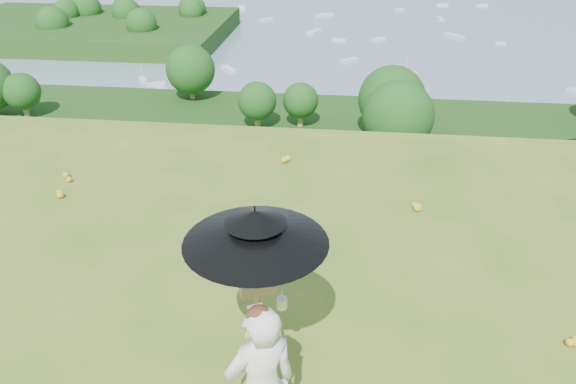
# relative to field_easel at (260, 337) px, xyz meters

# --- Properties ---
(ground) EXTENTS (14.00, 14.00, 0.00)m
(ground) POSITION_rel_field_easel_xyz_m (-1.34, 0.38, -0.86)
(ground) COLOR #3F681D
(ground) RESTS_ON ground
(forest_slope) EXTENTS (140.00, 56.00, 22.00)m
(forest_slope) POSITION_rel_field_easel_xyz_m (-1.34, 35.38, -29.86)
(forest_slope) COLOR #123E10
(forest_slope) RESTS_ON bay_water
(shoreline_tier) EXTENTS (170.00, 28.00, 8.00)m
(shoreline_tier) POSITION_rel_field_easel_xyz_m (-1.34, 75.38, -36.86)
(shoreline_tier) COLOR #6A6055
(shoreline_tier) RESTS_ON bay_water
(peninsula) EXTENTS (90.00, 60.00, 12.00)m
(peninsula) POSITION_rel_field_easel_xyz_m (-76.34, 155.38, -29.86)
(peninsula) COLOR #123E10
(peninsula) RESTS_ON bay_water
(slope_trees) EXTENTS (110.00, 50.00, 6.00)m
(slope_trees) POSITION_rel_field_easel_xyz_m (-1.34, 35.38, -15.86)
(slope_trees) COLOR #1B5018
(slope_trees) RESTS_ON forest_slope
(harbor_town) EXTENTS (110.00, 22.00, 5.00)m
(harbor_town) POSITION_rel_field_easel_xyz_m (-1.34, 75.38, -30.36)
(harbor_town) COLOR beige
(harbor_town) RESTS_ON shoreline_tier
(moored_boats) EXTENTS (140.00, 140.00, 0.70)m
(moored_boats) POSITION_rel_field_easel_xyz_m (-13.84, 161.38, -34.51)
(moored_boats) COLOR silver
(moored_boats) RESTS_ON bay_water
(wildflowers) EXTENTS (10.00, 10.50, 0.12)m
(wildflowers) POSITION_rel_field_easel_xyz_m (-1.34, 0.63, -0.80)
(wildflowers) COLOR yellow
(wildflowers) RESTS_ON ground
(field_easel) EXTENTS (0.88, 0.88, 1.72)m
(field_easel) POSITION_rel_field_easel_xyz_m (0.00, 0.00, 0.00)
(field_easel) COLOR #A97D47
(field_easel) RESTS_ON ground
(sun_umbrella) EXTENTS (1.62, 1.62, 0.85)m
(sun_umbrella) POSITION_rel_field_easel_xyz_m (-0.01, 0.03, 0.98)
(sun_umbrella) COLOR black
(sun_umbrella) RESTS_ON field_easel
(painter_cap) EXTENTS (0.30, 0.31, 0.10)m
(painter_cap) POSITION_rel_field_easel_xyz_m (0.11, -0.60, 0.81)
(painter_cap) COLOR #E37C7E
(painter_cap) RESTS_ON painter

